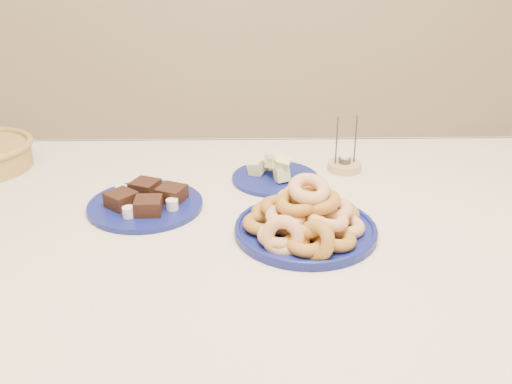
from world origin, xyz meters
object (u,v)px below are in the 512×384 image
at_px(melon_plate, 275,171).
at_px(brownie_plate, 146,202).
at_px(dining_table, 256,266).
at_px(candle_holder, 344,165).
at_px(donut_platter, 306,220).

relative_size(melon_plate, brownie_plate, 0.71).
height_order(dining_table, candle_holder, candle_holder).
height_order(donut_platter, melon_plate, donut_platter).
distance_m(dining_table, melon_plate, 0.28).
height_order(melon_plate, candle_holder, candle_holder).
height_order(dining_table, melon_plate, melon_plate).
bearing_deg(brownie_plate, melon_plate, 26.58).
height_order(dining_table, brownie_plate, brownie_plate).
bearing_deg(donut_platter, candle_holder, 68.42).
distance_m(donut_platter, melon_plate, 0.29).
bearing_deg(dining_table, candle_holder, 51.22).
xyz_separation_m(donut_platter, brownie_plate, (-0.35, 0.14, -0.02)).
bearing_deg(dining_table, melon_plate, 77.08).
bearing_deg(dining_table, brownie_plate, 161.34).
xyz_separation_m(melon_plate, candle_holder, (0.19, 0.06, -0.01)).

